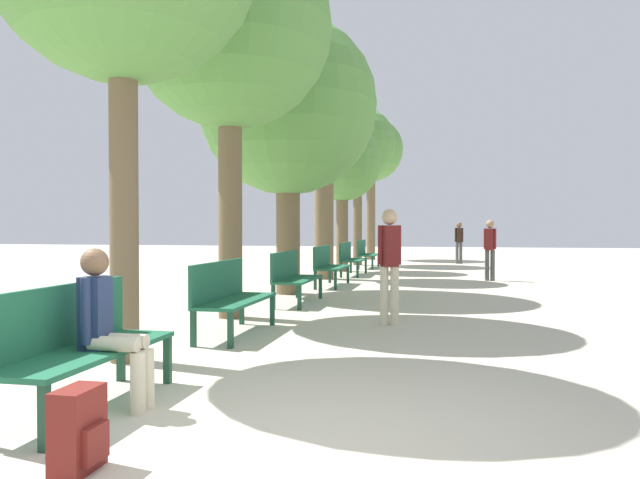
# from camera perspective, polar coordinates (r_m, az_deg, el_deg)

# --- Properties ---
(ground_plane) EXTENTS (80.00, 80.00, 0.00)m
(ground_plane) POSITION_cam_1_polar(r_m,az_deg,el_deg) (4.10, -2.03, -18.85)
(ground_plane) COLOR beige
(bench_row_0) EXTENTS (0.55, 1.82, 0.95)m
(bench_row_0) POSITION_cam_1_polar(r_m,az_deg,el_deg) (5.20, -21.38, -8.45)
(bench_row_0) COLOR #1E6042
(bench_row_0) RESTS_ON ground_plane
(bench_row_1) EXTENTS (0.55, 1.82, 0.95)m
(bench_row_1) POSITION_cam_1_polar(r_m,az_deg,el_deg) (8.20, -8.36, -4.87)
(bench_row_1) COLOR #1E6042
(bench_row_1) RESTS_ON ground_plane
(bench_row_2) EXTENTS (0.55, 1.82, 0.95)m
(bench_row_2) POSITION_cam_1_polar(r_m,az_deg,el_deg) (11.40, -2.52, -3.16)
(bench_row_2) COLOR #1E6042
(bench_row_2) RESTS_ON ground_plane
(bench_row_3) EXTENTS (0.55, 1.82, 0.95)m
(bench_row_3) POSITION_cam_1_polar(r_m,az_deg,el_deg) (14.68, 0.73, -2.19)
(bench_row_3) COLOR #1E6042
(bench_row_3) RESTS_ON ground_plane
(bench_row_4) EXTENTS (0.55, 1.82, 0.95)m
(bench_row_4) POSITION_cam_1_polar(r_m,az_deg,el_deg) (17.99, 2.78, -1.57)
(bench_row_4) COLOR #1E6042
(bench_row_4) RESTS_ON ground_plane
(bench_row_5) EXTENTS (0.55, 1.82, 0.95)m
(bench_row_5) POSITION_cam_1_polar(r_m,az_deg,el_deg) (21.31, 4.19, -1.15)
(bench_row_5) COLOR #1E6042
(bench_row_5) RESTS_ON ground_plane
(tree_row_1) EXTENTS (3.15, 3.15, 6.05)m
(tree_row_1) POSITION_cam_1_polar(r_m,az_deg,el_deg) (10.15, -8.25, 18.55)
(tree_row_1) COLOR brown
(tree_row_1) RESTS_ON ground_plane
(tree_row_2) EXTENTS (3.72, 3.72, 5.78)m
(tree_row_2) POSITION_cam_1_polar(r_m,az_deg,el_deg) (13.26, -2.95, 11.99)
(tree_row_2) COLOR brown
(tree_row_2) RESTS_ON ground_plane
(tree_row_3) EXTENTS (2.67, 2.67, 5.84)m
(tree_row_3) POSITION_cam_1_polar(r_m,az_deg,el_deg) (16.99, 0.37, 11.25)
(tree_row_3) COLOR brown
(tree_row_3) RESTS_ON ground_plane
(tree_row_4) EXTENTS (2.47, 2.47, 4.68)m
(tree_row_4) POSITION_cam_1_polar(r_m,az_deg,el_deg) (19.67, 2.05, 6.98)
(tree_row_4) COLOR brown
(tree_row_4) RESTS_ON ground_plane
(tree_row_5) EXTENTS (2.81, 2.81, 5.81)m
(tree_row_5) POSITION_cam_1_polar(r_m,az_deg,el_deg) (23.04, 3.46, 8.55)
(tree_row_5) COLOR brown
(tree_row_5) RESTS_ON ground_plane
(tree_row_6) EXTENTS (2.74, 2.74, 6.07)m
(tree_row_6) POSITION_cam_1_polar(r_m,az_deg,el_deg) (26.94, 4.68, 8.05)
(tree_row_6) COLOR brown
(tree_row_6) RESTS_ON ground_plane
(person_seated) EXTENTS (0.56, 0.32, 1.24)m
(person_seated) POSITION_cam_1_polar(r_m,az_deg,el_deg) (5.08, -18.78, -7.23)
(person_seated) COLOR beige
(person_seated) RESTS_ON ground_plane
(backpack) EXTENTS (0.23, 0.32, 0.48)m
(backpack) POSITION_cam_1_polar(r_m,az_deg,el_deg) (3.98, -21.19, -15.97)
(backpack) COLOR maroon
(backpack) RESTS_ON ground_plane
(pedestrian_near) EXTENTS (0.32, 0.27, 1.58)m
(pedestrian_near) POSITION_cam_1_polar(r_m,az_deg,el_deg) (16.77, 15.27, -0.57)
(pedestrian_near) COLOR #4C4C4C
(pedestrian_near) RESTS_ON ground_plane
(pedestrian_mid) EXTENTS (0.32, 0.24, 1.58)m
(pedestrian_mid) POSITION_cam_1_polar(r_m,az_deg,el_deg) (24.21, 12.59, -0.03)
(pedestrian_mid) COLOR #4C4C4C
(pedestrian_mid) RESTS_ON ground_plane
(pedestrian_far) EXTENTS (0.33, 0.29, 1.65)m
(pedestrian_far) POSITION_cam_1_polar(r_m,az_deg,el_deg) (8.93, 6.37, -1.75)
(pedestrian_far) COLOR beige
(pedestrian_far) RESTS_ON ground_plane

